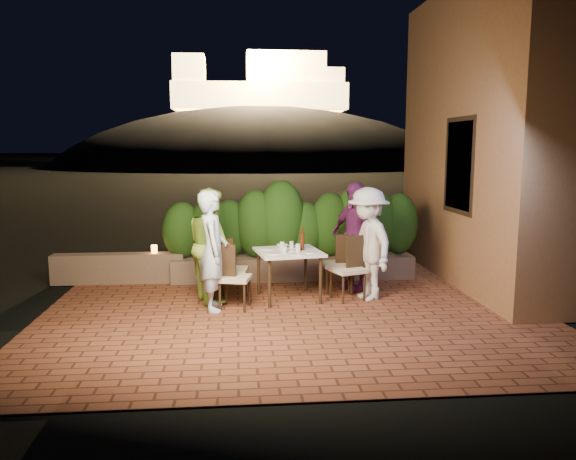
{
  "coord_description": "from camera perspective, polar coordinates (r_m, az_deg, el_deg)",
  "views": [
    {
      "loc": [
        -0.77,
        -7.28,
        2.3
      ],
      "look_at": [
        -0.01,
        1.09,
        1.05
      ],
      "focal_mm": 35.0,
      "sensor_mm": 36.0,
      "label": 1
    }
  ],
  "objects": [
    {
      "name": "diner_green",
      "position": [
        8.46,
        -7.79,
        -1.48
      ],
      "size": [
        0.88,
        0.99,
        1.7
      ],
      "primitive_type": "imported",
      "rotation": [
        0.0,
        0.0,
        1.91
      ],
      "color": "#90C13C",
      "rests_on": "ground"
    },
    {
      "name": "plate_centre",
      "position": [
        8.44,
        0.01,
        -2.08
      ],
      "size": [
        0.23,
        0.23,
        0.01
      ],
      "primitive_type": "cylinder",
      "color": "white",
      "rests_on": "dining_table"
    },
    {
      "name": "diner_blue",
      "position": [
        7.96,
        -7.66,
        -2.1
      ],
      "size": [
        0.44,
        0.65,
        1.71
      ],
      "primitive_type": "imported",
      "rotation": [
        0.0,
        0.0,
        1.63
      ],
      "color": "silver",
      "rests_on": "ground"
    },
    {
      "name": "diner_purple",
      "position": [
        9.06,
        6.78,
        -0.65
      ],
      "size": [
        0.88,
        1.1,
        1.75
      ],
      "primitive_type": "imported",
      "rotation": [
        0.0,
        0.0,
        -1.05
      ],
      "color": "#672265",
      "rests_on": "ground"
    },
    {
      "name": "building_wall",
      "position": [
        10.25,
        20.28,
        9.06
      ],
      "size": [
        1.6,
        5.0,
        5.0
      ],
      "primitive_type": "cube",
      "color": "#99643C",
      "rests_on": "ground"
    },
    {
      "name": "glass_se",
      "position": [
        8.64,
        0.37,
        -1.51
      ],
      "size": [
        0.06,
        0.06,
        0.11
      ],
      "primitive_type": "cylinder",
      "color": "silver",
      "rests_on": "dining_table"
    },
    {
      "name": "chair_right_front",
      "position": [
        8.52,
        6.1,
        -3.88
      ],
      "size": [
        0.58,
        0.58,
        0.97
      ],
      "primitive_type": null,
      "rotation": [
        0.0,
        0.0,
        3.49
      ],
      "color": "black",
      "rests_on": "ground"
    },
    {
      "name": "dining_table",
      "position": [
        8.52,
        0.06,
        -4.59
      ],
      "size": [
        1.07,
        1.07,
        0.75
      ],
      "primitive_type": null,
      "rotation": [
        0.0,
        0.0,
        0.17
      ],
      "color": "white",
      "rests_on": "ground"
    },
    {
      "name": "plate_se",
      "position": [
        8.73,
        1.49,
        -1.73
      ],
      "size": [
        0.23,
        0.23,
        0.01
      ],
      "primitive_type": "cylinder",
      "color": "white",
      "rests_on": "dining_table"
    },
    {
      "name": "plate_nw",
      "position": [
        8.2,
        -1.44,
        -2.39
      ],
      "size": [
        0.24,
        0.24,
        0.01
      ],
      "primitive_type": "cylinder",
      "color": "white",
      "rests_on": "dining_table"
    },
    {
      "name": "window_frame",
      "position": [
        9.48,
        17.09,
        6.28
      ],
      "size": [
        0.06,
        1.15,
        1.55
      ],
      "primitive_type": "cube",
      "color": "black",
      "rests_on": "building_wall"
    },
    {
      "name": "fortress",
      "position": [
        67.83,
        -2.91,
        15.41
      ],
      "size": [
        26.0,
        8.0,
        8.0
      ],
      "primitive_type": null,
      "color": "#FFCC7A",
      "rests_on": "hill"
    },
    {
      "name": "hill",
      "position": [
        67.63,
        -2.82,
        3.12
      ],
      "size": [
        52.0,
        40.0,
        22.0
      ],
      "primitive_type": "ellipsoid",
      "color": "black",
      "rests_on": "ground"
    },
    {
      "name": "terrace_floor",
      "position": [
        8.17,
        0.43,
        -8.45
      ],
      "size": [
        7.0,
        6.0,
        0.15
      ],
      "primitive_type": "cube",
      "color": "brown",
      "rests_on": "ground"
    },
    {
      "name": "parapet_lamp",
      "position": [
        9.83,
        -13.44,
        -1.9
      ],
      "size": [
        0.1,
        0.1,
        0.14
      ],
      "primitive_type": "cylinder",
      "color": "orange",
      "rests_on": "parapet"
    },
    {
      "name": "chair_left_front",
      "position": [
        8.06,
        -5.44,
        -4.74
      ],
      "size": [
        0.52,
        0.52,
        0.93
      ],
      "primitive_type": null,
      "rotation": [
        0.0,
        0.0,
        -0.22
      ],
      "color": "black",
      "rests_on": "ground"
    },
    {
      "name": "plate_ne",
      "position": [
        8.31,
        2.12,
        -2.25
      ],
      "size": [
        0.23,
        0.23,
        0.01
      ],
      "primitive_type": "cylinder",
      "color": "white",
      "rests_on": "dining_table"
    },
    {
      "name": "beer_bottle",
      "position": [
        8.49,
        1.46,
        -0.88
      ],
      "size": [
        0.07,
        0.07,
        0.34
      ],
      "primitive_type": null,
      "color": "#431B0B",
      "rests_on": "dining_table"
    },
    {
      "name": "bowl",
      "position": [
        8.71,
        -0.59,
        -1.64
      ],
      "size": [
        0.19,
        0.19,
        0.04
      ],
      "primitive_type": "imported",
      "rotation": [
        0.0,
        0.0,
        -0.06
      ],
      "color": "white",
      "rests_on": "dining_table"
    },
    {
      "name": "glass_nw",
      "position": [
        8.25,
        -0.35,
        -1.99
      ],
      "size": [
        0.06,
        0.06,
        0.11
      ],
      "primitive_type": "cylinder",
      "color": "silver",
      "rests_on": "dining_table"
    },
    {
      "name": "chair_right_back",
      "position": [
        9.0,
        4.97,
        -3.37
      ],
      "size": [
        0.44,
        0.44,
        0.92
      ],
      "primitive_type": null,
      "rotation": [
        0.0,
        0.0,
        3.11
      ],
      "color": "black",
      "rests_on": "ground"
    },
    {
      "name": "window_pane",
      "position": [
        9.48,
        17.14,
        6.28
      ],
      "size": [
        0.08,
        1.0,
        1.4
      ],
      "primitive_type": "cube",
      "color": "black",
      "rests_on": "building_wall"
    },
    {
      "name": "glass_sw",
      "position": [
        8.56,
        -0.6,
        -1.58
      ],
      "size": [
        0.07,
        0.07,
        0.11
      ],
      "primitive_type": "cylinder",
      "color": "silver",
      "rests_on": "dining_table"
    },
    {
      "name": "glass_ne",
      "position": [
        8.36,
        1.01,
        -1.81
      ],
      "size": [
        0.07,
        0.07,
        0.12
      ],
      "primitive_type": "cylinder",
      "color": "silver",
      "rests_on": "dining_table"
    },
    {
      "name": "diner_white",
      "position": [
        8.53,
        8.1,
        -1.4
      ],
      "size": [
        0.93,
        1.24,
        1.7
      ],
      "primitive_type": "imported",
      "rotation": [
        0.0,
        0.0,
        -1.27
      ],
      "color": "silver",
      "rests_on": "ground"
    },
    {
      "name": "chair_left_back",
      "position": [
        8.55,
        -5.65,
        -3.93
      ],
      "size": [
        0.49,
        0.49,
        0.94
      ],
      "primitive_type": null,
      "rotation": [
        0.0,
        0.0,
        -0.14
      ],
      "color": "black",
      "rests_on": "ground"
    },
    {
      "name": "plate_front",
      "position": [
        8.14,
        0.99,
        -2.48
      ],
      "size": [
        0.22,
        0.22,
        0.01
      ],
      "primitive_type": "cylinder",
      "color": "white",
      "rests_on": "dining_table"
    },
    {
      "name": "ground",
      "position": [
        7.68,
        0.8,
        -9.14
      ],
      "size": [
        400.0,
        400.0,
        0.0
      ],
      "primitive_type": "plane",
      "color": "black",
      "rests_on": "ground"
    },
    {
      "name": "plate_sw",
      "position": [
        8.58,
        -2.12,
        -1.91
      ],
      "size": [
        0.22,
        0.22,
        0.01
      ],
      "primitive_type": "cylinder",
      "color": "white",
      "rests_on": "dining_table"
    },
    {
      "name": "hedge",
      "position": [
        9.72,
        0.57,
        0.48
      ],
      "size": [
        4.0,
        0.7,
        1.1
      ],
      "primitive_type": null,
      "color": "#1C3E10",
      "rests_on": "planter"
    },
    {
      "name": "planter",
      "position": [
        9.85,
        0.57,
        -3.85
      ],
      "size": [
        4.2,
        0.55,
        0.4
      ],
      "primitive_type": "cube",
      "color": "brown",
      "rests_on": "ground"
    },
    {
      "name": "parapet",
      "position": [
        10.0,
        -16.83,
        -3.73
      ],
      "size": [
        2.2,
        0.3,
        0.5
      ],
      "primitive_type": "cube",
      "color": "brown",
      "rests_on": "ground"
    }
  ]
}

